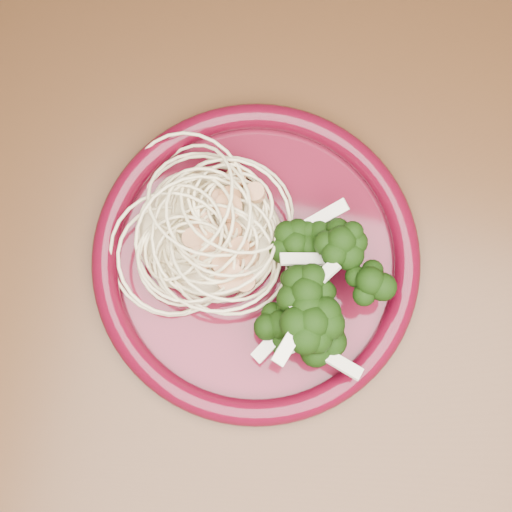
{
  "coord_description": "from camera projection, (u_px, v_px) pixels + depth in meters",
  "views": [
    {
      "loc": [
        0.02,
        -0.14,
        1.34
      ],
      "look_at": [
        -0.01,
        -0.03,
        0.77
      ],
      "focal_mm": 50.0,
      "sensor_mm": 36.0,
      "label": 1
    }
  ],
  "objects": [
    {
      "name": "scallop_cluster",
      "position": [
        206.0,
        221.0,
        0.55
      ],
      "size": [
        0.14,
        0.14,
        0.04
      ],
      "primitive_type": null,
      "rotation": [
        0.0,
        0.0,
        -0.29
      ],
      "color": "tan",
      "rests_on": "spaghetti_pile"
    },
    {
      "name": "broccoli_pile",
      "position": [
        316.0,
        285.0,
        0.56
      ],
      "size": [
        0.12,
        0.16,
        0.05
      ],
      "primitive_type": "ellipsoid",
      "rotation": [
        0.0,
        0.0,
        -0.29
      ],
      "color": "black",
      "rests_on": "dinner_plate"
    },
    {
      "name": "dining_table",
      "position": [
        271.0,
        257.0,
        0.7
      ],
      "size": [
        1.2,
        0.8,
        0.75
      ],
      "color": "#472814",
      "rests_on": "ground"
    },
    {
      "name": "dinner_plate",
      "position": [
        256.0,
        259.0,
        0.59
      ],
      "size": [
        0.34,
        0.34,
        0.02
      ],
      "rotation": [
        0.0,
        0.0,
        -0.29
      ],
      "color": "#4B0C19",
      "rests_on": "dining_table"
    },
    {
      "name": "onion_garnish",
      "position": [
        319.0,
        279.0,
        0.53
      ],
      "size": [
        0.08,
        0.1,
        0.05
      ],
      "primitive_type": null,
      "rotation": [
        0.0,
        0.0,
        -0.29
      ],
      "color": "beige",
      "rests_on": "broccoli_pile"
    },
    {
      "name": "spaghetti_pile",
      "position": [
        209.0,
        231.0,
        0.58
      ],
      "size": [
        0.15,
        0.14,
        0.03
      ],
      "primitive_type": "ellipsoid",
      "rotation": [
        0.0,
        0.0,
        -0.29
      ],
      "color": "beige",
      "rests_on": "dinner_plate"
    }
  ]
}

